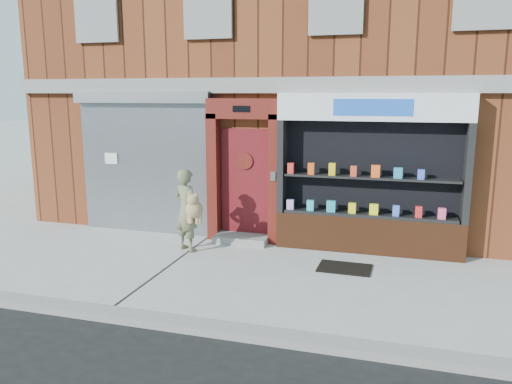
% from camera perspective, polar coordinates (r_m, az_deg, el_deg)
% --- Properties ---
extents(ground, '(80.00, 80.00, 0.00)m').
position_cam_1_polar(ground, '(8.51, -0.32, -9.40)').
color(ground, '#9E9E99').
rests_on(ground, ground).
extents(curb, '(60.00, 0.30, 0.12)m').
position_cam_1_polar(curb, '(6.62, -5.83, -15.16)').
color(curb, gray).
rests_on(curb, ground).
extents(building, '(12.00, 8.16, 8.00)m').
position_cam_1_polar(building, '(13.85, 7.00, 15.28)').
color(building, '#602B16').
rests_on(building, ground).
extents(shutter_bay, '(3.10, 0.30, 3.04)m').
position_cam_1_polar(shutter_bay, '(10.99, -12.59, 4.27)').
color(shutter_bay, gray).
rests_on(shutter_bay, ground).
extents(red_door_bay, '(1.52, 0.58, 2.90)m').
position_cam_1_polar(red_door_bay, '(10.08, -1.41, 2.43)').
color(red_door_bay, '#4C110D').
rests_on(red_door_bay, ground).
extents(pharmacy_bay, '(3.50, 0.41, 3.00)m').
position_cam_1_polar(pharmacy_bay, '(9.60, 12.87, 1.19)').
color(pharmacy_bay, '#582A15').
rests_on(pharmacy_bay, ground).
extents(woman, '(0.74, 0.62, 1.60)m').
position_cam_1_polar(woman, '(9.62, -7.83, -2.03)').
color(woman, '#656B46').
rests_on(woman, ground).
extents(doormat, '(0.93, 0.66, 0.02)m').
position_cam_1_polar(doormat, '(8.90, 10.09, -8.54)').
color(doormat, black).
rests_on(doormat, ground).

